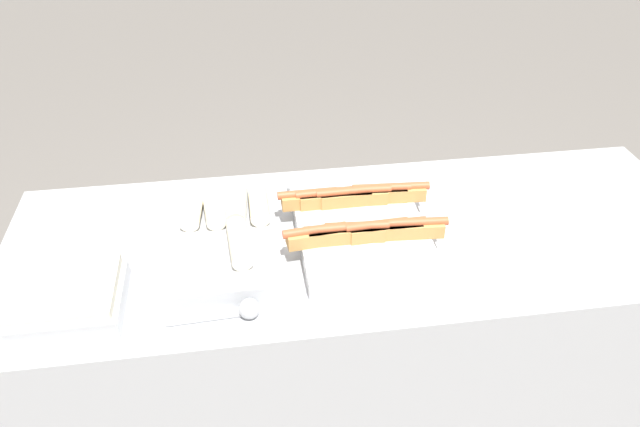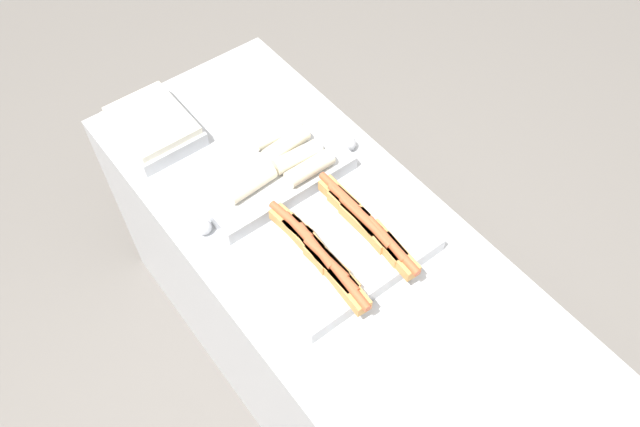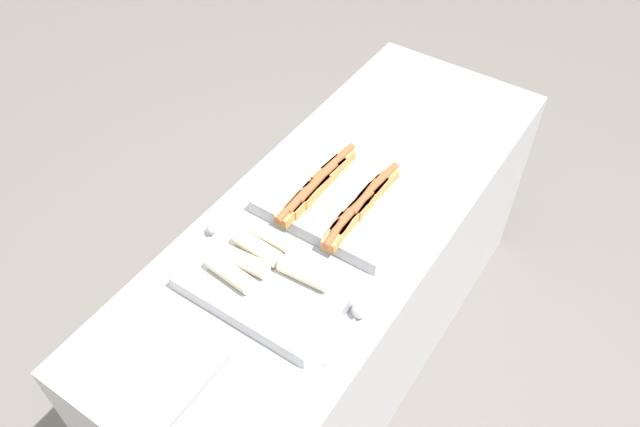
# 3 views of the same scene
# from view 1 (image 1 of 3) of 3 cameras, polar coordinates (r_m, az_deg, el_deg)

# --- Properties ---
(counter) EXTENTS (1.88, 0.70, 0.87)m
(counter) POSITION_cam_1_polar(r_m,az_deg,el_deg) (1.94, 3.55, -12.25)
(counter) COLOR #B7BABF
(counter) RESTS_ON ground_plane
(tray_hotdogs) EXTENTS (0.42, 0.46, 0.10)m
(tray_hotdogs) POSITION_cam_1_polar(r_m,az_deg,el_deg) (1.63, 3.60, -0.84)
(tray_hotdogs) COLOR #B7BABF
(tray_hotdogs) RESTS_ON counter
(tray_wraps) EXTENTS (0.31, 0.46, 0.10)m
(tray_wraps) POSITION_cam_1_polar(r_m,az_deg,el_deg) (1.61, -9.23, -1.85)
(tray_wraps) COLOR #B7BABF
(tray_wraps) RESTS_ON counter
(tray_side_front) EXTENTS (0.29, 0.22, 0.07)m
(tray_side_front) POSITION_cam_1_polar(r_m,az_deg,el_deg) (1.52, -22.97, -7.29)
(tray_side_front) COLOR #B7BABF
(tray_side_front) RESTS_ON counter
(serving_spoon_near) EXTENTS (0.21, 0.05, 0.05)m
(serving_spoon_near) POSITION_cam_1_polar(r_m,az_deg,el_deg) (1.41, -7.04, -8.77)
(serving_spoon_near) COLOR #B2B5BA
(serving_spoon_near) RESTS_ON counter
(serving_spoon_far) EXTENTS (0.22, 0.05, 0.05)m
(serving_spoon_far) POSITION_cam_1_polar(r_m,az_deg,el_deg) (1.83, -7.64, 2.60)
(serving_spoon_far) COLOR #B2B5BA
(serving_spoon_far) RESTS_ON counter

